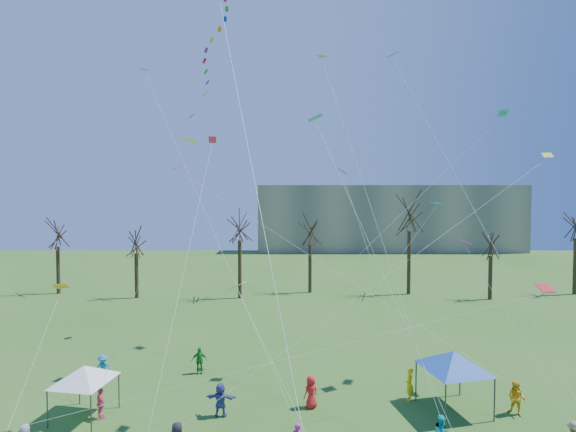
{
  "coord_description": "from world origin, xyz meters",
  "views": [
    {
      "loc": [
        -1.09,
        -12.91,
        11.71
      ],
      "look_at": [
        -1.15,
        5.0,
        11.0
      ],
      "focal_mm": 25.0,
      "sensor_mm": 36.0,
      "label": 1
    }
  ],
  "objects_px": {
    "big_box_kite": "(215,59)",
    "canopy_tent_white": "(84,374)",
    "distant_building": "(387,218)",
    "canopy_tent_blue": "(454,360)"
  },
  "relations": [
    {
      "from": "big_box_kite",
      "to": "canopy_tent_white",
      "type": "xyz_separation_m",
      "value": [
        -7.47,
        1.69,
        -16.07
      ]
    },
    {
      "from": "distant_building",
      "to": "canopy_tent_blue",
      "type": "relative_size",
      "value": 13.77
    },
    {
      "from": "canopy_tent_white",
      "to": "canopy_tent_blue",
      "type": "distance_m",
      "value": 20.17
    },
    {
      "from": "distant_building",
      "to": "canopy_tent_white",
      "type": "bearing_deg",
      "value": -114.8
    },
    {
      "from": "distant_building",
      "to": "canopy_tent_blue",
      "type": "bearing_deg",
      "value": -100.82
    },
    {
      "from": "big_box_kite",
      "to": "canopy_tent_white",
      "type": "relative_size",
      "value": 6.16
    },
    {
      "from": "canopy_tent_white",
      "to": "canopy_tent_blue",
      "type": "relative_size",
      "value": 0.86
    },
    {
      "from": "big_box_kite",
      "to": "canopy_tent_blue",
      "type": "xyz_separation_m",
      "value": [
        12.67,
        2.5,
        -15.64
      ]
    },
    {
      "from": "canopy_tent_white",
      "to": "canopy_tent_blue",
      "type": "bearing_deg",
      "value": 2.28
    },
    {
      "from": "distant_building",
      "to": "big_box_kite",
      "type": "relative_size",
      "value": 2.61
    }
  ]
}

